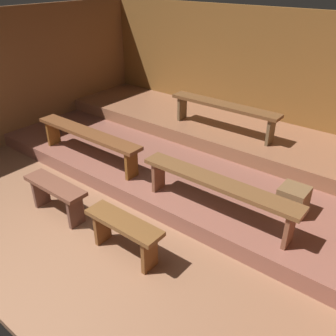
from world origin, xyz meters
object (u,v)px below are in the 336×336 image
object	(u,v)px
bench_middle_center	(224,109)
bench_floor_left	(56,192)
bench_floor_right	(124,229)
bench_lower_right	(217,186)
bench_lower_left	(87,136)
wooden_crate_lower	(293,199)

from	to	relation	value
bench_middle_center	bench_floor_left	bearing A→B (deg)	-104.81
bench_floor_left	bench_middle_center	world-z (taller)	bench_middle_center
bench_floor_left	bench_middle_center	size ratio (longest dim) A/B	0.50
bench_floor_right	bench_lower_right	xyz separation A→B (m)	(0.55, 1.03, 0.26)
bench_lower_left	bench_lower_right	xyz separation A→B (m)	(2.32, 0.00, 0.00)
bench_floor_right	bench_middle_center	bearing A→B (deg)	99.32
bench_floor_right	wooden_crate_lower	world-z (taller)	wooden_crate_lower
bench_lower_left	bench_lower_right	distance (m)	2.32
bench_middle_center	wooden_crate_lower	size ratio (longest dim) A/B	5.88
bench_lower_right	bench_middle_center	xyz separation A→B (m)	(-1.02, 1.82, 0.22)
bench_middle_center	wooden_crate_lower	xyz separation A→B (m)	(1.72, -1.19, -0.45)
bench_floor_left	bench_lower_left	size ratio (longest dim) A/B	0.47
bench_middle_center	bench_lower_left	bearing A→B (deg)	-125.53
bench_lower_left	bench_middle_center	world-z (taller)	bench_middle_center
bench_floor_right	bench_middle_center	size ratio (longest dim) A/B	0.50
bench_lower_right	bench_lower_left	bearing A→B (deg)	180.00
bench_floor_right	bench_floor_left	bearing A→B (deg)	180.00
bench_lower_right	wooden_crate_lower	distance (m)	0.98
bench_floor_right	wooden_crate_lower	xyz separation A→B (m)	(1.25, 1.67, 0.04)
bench_floor_right	bench_middle_center	xyz separation A→B (m)	(-0.47, 2.86, 0.49)
bench_lower_left	bench_lower_right	world-z (taller)	same
bench_floor_right	bench_lower_left	xyz separation A→B (m)	(-1.77, 1.03, 0.26)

